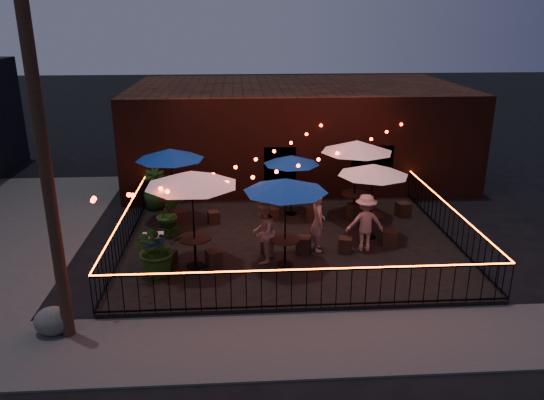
{
  "coord_description": "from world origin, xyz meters",
  "views": [
    {
      "loc": [
        -1.54,
        -13.08,
        6.75
      ],
      "look_at": [
        -0.52,
        2.6,
        1.32
      ],
      "focal_mm": 35.0,
      "sensor_mm": 36.0,
      "label": 1
    }
  ],
  "objects": [
    {
      "name": "cafe_table_4",
      "position": [
        2.54,
        2.18,
        2.34
      ],
      "size": [
        2.19,
        2.19,
        2.4
      ],
      "rotation": [
        0.0,
        0.0,
        0.01
      ],
      "color": "black",
      "rests_on": "patio"
    },
    {
      "name": "ground",
      "position": [
        0.0,
        0.0,
        0.0
      ],
      "size": [
        110.0,
        110.0,
        0.0
      ],
      "primitive_type": "plane",
      "color": "black",
      "rests_on": "ground"
    },
    {
      "name": "cooler",
      "position": [
        -4.01,
        0.95,
        0.55
      ],
      "size": [
        0.64,
        0.5,
        0.78
      ],
      "rotation": [
        0.0,
        0.0,
        0.14
      ],
      "color": "#1837A4",
      "rests_on": "patio"
    },
    {
      "name": "patron_a",
      "position": [
        0.75,
        1.34,
        1.04
      ],
      "size": [
        0.45,
        0.66,
        1.78
      ],
      "primitive_type": "imported",
      "rotation": [
        0.0,
        0.0,
        1.6
      ],
      "color": "#D7B292",
      "rests_on": "patio"
    },
    {
      "name": "brick_building",
      "position": [
        1.0,
        9.99,
        2.0
      ],
      "size": [
        14.0,
        8.0,
        4.0
      ],
      "color": "black",
      "rests_on": "ground"
    },
    {
      "name": "fence_front",
      "position": [
        0.0,
        -2.0,
        0.66
      ],
      "size": [
        10.0,
        0.04,
        1.04
      ],
      "color": "black",
      "rests_on": "patio"
    },
    {
      "name": "bistro_chair_8",
      "position": [
        1.55,
        1.12,
        0.38
      ],
      "size": [
        0.47,
        0.47,
        0.45
      ],
      "primitive_type": "cube",
      "rotation": [
        0.0,
        0.0,
        -0.26
      ],
      "color": "black",
      "rests_on": "patio"
    },
    {
      "name": "fence_right",
      "position": [
        5.0,
        2.0,
        0.66
      ],
      "size": [
        0.04,
        8.0,
        1.04
      ],
      "rotation": [
        0.0,
        0.0,
        1.57
      ],
      "color": "black",
      "rests_on": "patio"
    },
    {
      "name": "sidewalk",
      "position": [
        0.0,
        -3.25,
        0.03
      ],
      "size": [
        18.0,
        2.5,
        0.05
      ],
      "primitive_type": "cube",
      "color": "#474542",
      "rests_on": "ground"
    },
    {
      "name": "cafe_table_3",
      "position": [
        0.27,
        4.42,
        2.11
      ],
      "size": [
        2.37,
        2.37,
        2.14
      ],
      "rotation": [
        0.0,
        0.0,
        -0.25
      ],
      "color": "black",
      "rests_on": "patio"
    },
    {
      "name": "cafe_table_5",
      "position": [
        2.44,
        4.08,
        2.62
      ],
      "size": [
        2.58,
        2.58,
        2.7
      ],
      "rotation": [
        0.0,
        0.0,
        0.05
      ],
      "color": "black",
      "rests_on": "patio"
    },
    {
      "name": "cafe_table_1",
      "position": [
        -3.8,
        4.1,
        2.44
      ],
      "size": [
        2.76,
        2.76,
        2.51
      ],
      "rotation": [
        0.0,
        0.0,
        0.24
      ],
      "color": "black",
      "rests_on": "patio"
    },
    {
      "name": "bistro_chair_10",
      "position": [
        2.42,
        3.89,
        0.4
      ],
      "size": [
        0.57,
        0.57,
        0.51
      ],
      "primitive_type": "cube",
      "rotation": [
        0.0,
        0.0,
        0.41
      ],
      "color": "black",
      "rests_on": "patio"
    },
    {
      "name": "festoon_lights",
      "position": [
        -1.01,
        1.7,
        2.52
      ],
      "size": [
        10.02,
        8.72,
        1.32
      ],
      "color": "#FF200A",
      "rests_on": "ground"
    },
    {
      "name": "fence_left",
      "position": [
        -5.0,
        2.0,
        0.66
      ],
      "size": [
        0.04,
        8.0,
        1.04
      ],
      "rotation": [
        0.0,
        0.0,
        1.57
      ],
      "color": "black",
      "rests_on": "patio"
    },
    {
      "name": "bistro_chair_7",
      "position": [
        1.0,
        3.75,
        0.41
      ],
      "size": [
        0.56,
        0.56,
        0.51
      ],
      "primitive_type": "cube",
      "rotation": [
        0.0,
        0.0,
        2.78
      ],
      "color": "black",
      "rests_on": "patio"
    },
    {
      "name": "patron_b",
      "position": [
        -0.9,
        0.61,
        1.06
      ],
      "size": [
        0.95,
        1.07,
        1.81
      ],
      "primitive_type": "imported",
      "rotation": [
        0.0,
        0.0,
        -1.93
      ],
      "color": "tan",
      "rests_on": "patio"
    },
    {
      "name": "potted_shrub_a",
      "position": [
        -3.73,
        0.03,
        0.92
      ],
      "size": [
        1.76,
        1.67,
        1.54
      ],
      "primitive_type": "imported",
      "rotation": [
        0.0,
        0.0,
        0.43
      ],
      "color": "#1A3B10",
      "rests_on": "patio"
    },
    {
      "name": "patio",
      "position": [
        0.0,
        2.0,
        0.07
      ],
      "size": [
        10.0,
        8.0,
        0.15
      ],
      "primitive_type": "cube",
      "color": "black",
      "rests_on": "ground"
    },
    {
      "name": "bistro_chair_6",
      "position": [
        -0.41,
        3.89,
        0.36
      ],
      "size": [
        0.42,
        0.42,
        0.43
      ],
      "primitive_type": "cube",
      "rotation": [
        0.0,
        0.0,
        0.18
      ],
      "color": "black",
      "rests_on": "patio"
    },
    {
      "name": "bistro_chair_0",
      "position": [
        -3.53,
        0.52,
        0.36
      ],
      "size": [
        0.46,
        0.46,
        0.43
      ],
      "primitive_type": "cube",
      "rotation": [
        0.0,
        0.0,
        -0.36
      ],
      "color": "black",
      "rests_on": "patio"
    },
    {
      "name": "bistro_chair_1",
      "position": [
        -2.29,
        0.44,
        0.38
      ],
      "size": [
        0.51,
        0.51,
        0.46
      ],
      "primitive_type": "cube",
      "rotation": [
        0.0,
        0.0,
        3.56
      ],
      "color": "black",
      "rests_on": "patio"
    },
    {
      "name": "bistro_chair_5",
      "position": [
        0.32,
        1.19,
        0.39
      ],
      "size": [
        0.5,
        0.5,
        0.48
      ],
      "primitive_type": "cube",
      "rotation": [
        0.0,
        0.0,
        2.86
      ],
      "color": "black",
      "rests_on": "patio"
    },
    {
      "name": "patron_c",
      "position": [
        2.15,
        1.24,
        1.02
      ],
      "size": [
        1.13,
        0.66,
        1.74
      ],
      "primitive_type": "imported",
      "rotation": [
        0.0,
        0.0,
        3.15
      ],
      "color": "tan",
      "rests_on": "patio"
    },
    {
      "name": "bistro_chair_9",
      "position": [
        3.01,
        1.5,
        0.4
      ],
      "size": [
        0.51,
        0.51,
        0.5
      ],
      "primitive_type": "cube",
      "rotation": [
        0.0,
        0.0,
        2.9
      ],
      "color": "black",
      "rests_on": "patio"
    },
    {
      "name": "bistro_chair_3",
      "position": [
        -2.43,
        3.7,
        0.36
      ],
      "size": [
        0.45,
        0.45,
        0.42
      ],
      "primitive_type": "cube",
      "rotation": [
        0.0,
        0.0,
        3.43
      ],
      "color": "black",
      "rests_on": "patio"
    },
    {
      "name": "bistro_chair_2",
      "position": [
        -3.55,
        3.7,
        0.4
      ],
      "size": [
        0.52,
        0.52,
        0.5
      ],
      "primitive_type": "cube",
      "rotation": [
        0.0,
        0.0,
        0.28
      ],
      "color": "black",
      "rests_on": "patio"
    },
    {
      "name": "utility_pole",
      "position": [
        -5.4,
        -2.6,
        4.0
      ],
      "size": [
        0.26,
        0.26,
        8.0
      ],
      "primitive_type": "cylinder",
      "color": "#382716",
      "rests_on": "ground"
    },
    {
      "name": "bistro_chair_4",
      "position": [
        -0.77,
        1.24,
        0.35
      ],
      "size": [
        0.37,
        0.37,
        0.4
      ],
      "primitive_type": "cube",
      "rotation": [
        0.0,
        0.0,
        -0.11
      ],
      "color": "black",
      "rests_on": "patio"
    },
    {
      "name": "bistro_chair_11",
      "position": [
        4.15,
        3.93,
        0.4
      ],
      "size": [
        0.52,
        0.52,
        0.5
      ],
      "primitive_type": "cube",
      "rotation": [
        0.0,
        0.0,
        3.42
      ],
      "color": "black",
      "rests_on": "patio"
    },
    {
      "name": "potted_shrub_b",
      "position": [
        -3.76,
        2.72,
        0.9
      ],
      "size": [
        0.98,
        0.87,
        1.51
      ],
      "primitive_type": "imported",
      "rotation": [
        0.0,
        0.0,
        0.27
      ],
      "color": "#1A3911",
      "rests_on": "patio"
    },
    {
      "name": "potted_shrub_c",
      "position": [
        -4.6,
        5.35,
        0.88
      ],
      "size": [
        0.95,
        0.95,
        1.46
      ],
      "primitive_type": "imported",
      "rotation": [
        0.0,
        0.0,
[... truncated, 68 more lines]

